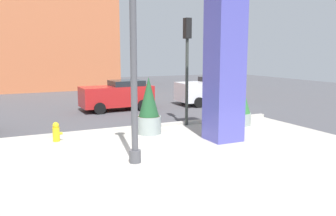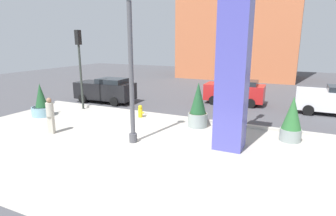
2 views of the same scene
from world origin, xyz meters
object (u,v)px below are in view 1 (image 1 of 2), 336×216
(potted_plant_mid_plaza, at_px, (149,108))
(car_passing_lane, at_px, (209,90))
(potted_plant_near_right, at_px, (241,104))
(traffic_light_far_side, at_px, (187,55))
(fire_hydrant, at_px, (56,132))
(art_pillar_blue, at_px, (225,56))
(car_curb_west, at_px, (118,95))
(lamp_post, at_px, (134,62))

(potted_plant_mid_plaza, height_order, car_passing_lane, potted_plant_mid_plaza)
(car_passing_lane, bearing_deg, potted_plant_near_right, -108.89)
(traffic_light_far_side, bearing_deg, fire_hydrant, -174.67)
(art_pillar_blue, distance_m, car_passing_lane, 9.58)
(potted_plant_mid_plaza, height_order, fire_hydrant, potted_plant_mid_plaza)
(potted_plant_near_right, height_order, traffic_light_far_side, traffic_light_far_side)
(potted_plant_near_right, height_order, car_passing_lane, potted_plant_near_right)
(potted_plant_mid_plaza, relative_size, traffic_light_far_side, 0.48)
(potted_plant_mid_plaza, xyz_separation_m, fire_hydrant, (-3.67, 0.29, -0.70))
(art_pillar_blue, height_order, potted_plant_mid_plaza, art_pillar_blue)
(car_passing_lane, bearing_deg, art_pillar_blue, -118.54)
(fire_hydrant, bearing_deg, traffic_light_far_side, 5.33)
(art_pillar_blue, height_order, traffic_light_far_side, art_pillar_blue)
(fire_hydrant, bearing_deg, car_passing_lane, 28.93)
(car_curb_west, bearing_deg, lamp_post, -104.11)
(lamp_post, bearing_deg, traffic_light_far_side, 46.24)
(potted_plant_mid_plaza, distance_m, car_passing_lane, 8.92)
(car_passing_lane, bearing_deg, lamp_post, -132.06)
(art_pillar_blue, relative_size, potted_plant_mid_plaza, 2.75)
(lamp_post, distance_m, car_curb_west, 10.23)
(lamp_post, bearing_deg, potted_plant_near_right, 26.58)
(lamp_post, height_order, fire_hydrant, lamp_post)
(art_pillar_blue, distance_m, traffic_light_far_side, 3.03)
(potted_plant_mid_plaza, bearing_deg, fire_hydrant, 175.42)
(car_curb_west, bearing_deg, potted_plant_mid_plaza, -95.39)
(lamp_post, relative_size, art_pillar_blue, 0.97)
(car_curb_west, distance_m, car_passing_lane, 6.03)
(fire_hydrant, relative_size, traffic_light_far_side, 0.15)
(potted_plant_near_right, distance_m, car_curb_west, 7.60)
(traffic_light_far_side, bearing_deg, art_pillar_blue, -90.79)
(fire_hydrant, xyz_separation_m, car_passing_lane, (10.28, 5.68, 0.54))
(lamp_post, xyz_separation_m, art_pillar_blue, (4.02, 1.21, 0.16))
(traffic_light_far_side, relative_size, car_passing_lane, 1.20)
(potted_plant_near_right, relative_size, traffic_light_far_side, 0.42)
(traffic_light_far_side, relative_size, car_curb_west, 1.17)
(potted_plant_near_right, bearing_deg, fire_hydrant, 176.35)
(potted_plant_near_right, height_order, potted_plant_mid_plaza, potted_plant_mid_plaza)
(lamp_post, relative_size, traffic_light_far_side, 1.30)
(traffic_light_far_side, distance_m, car_passing_lane, 7.15)
(fire_hydrant, xyz_separation_m, traffic_light_far_side, (5.89, 0.55, 2.88))
(traffic_light_far_side, distance_m, car_curb_west, 6.16)
(potted_plant_mid_plaza, xyz_separation_m, traffic_light_far_side, (2.22, 0.84, 2.18))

